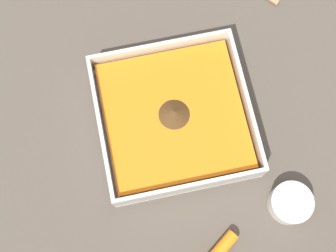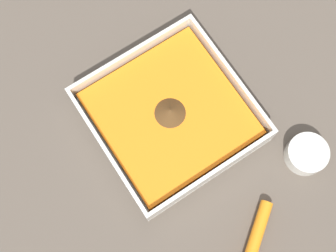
# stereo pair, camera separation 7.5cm
# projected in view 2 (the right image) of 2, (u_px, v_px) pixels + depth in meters

# --- Properties ---
(ground_plane) EXTENTS (4.00, 4.00, 0.00)m
(ground_plane) POSITION_uv_depth(u_px,v_px,m) (196.00, 122.00, 0.78)
(ground_plane) COLOR brown
(square_dish) EXTENTS (0.24, 0.24, 0.06)m
(square_dish) POSITION_uv_depth(u_px,v_px,m) (170.00, 116.00, 0.76)
(square_dish) COLOR silver
(square_dish) RESTS_ON ground_plane
(spice_bowl) EXTENTS (0.07, 0.07, 0.03)m
(spice_bowl) POSITION_uv_depth(u_px,v_px,m) (306.00, 154.00, 0.75)
(spice_bowl) COLOR silver
(spice_bowl) RESTS_ON ground_plane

